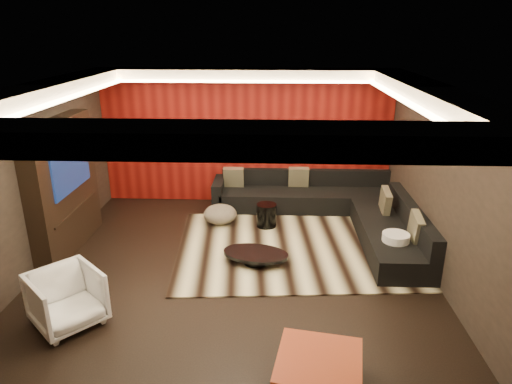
{
  "coord_description": "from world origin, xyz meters",
  "views": [
    {
      "loc": [
        0.59,
        -6.3,
        3.54
      ],
      "look_at": [
        0.3,
        0.6,
        1.05
      ],
      "focal_mm": 32.0,
      "sensor_mm": 36.0,
      "label": 1
    }
  ],
  "objects_px": {
    "drum_stool": "(266,215)",
    "sectional_sofa": "(333,209)",
    "white_side_table": "(394,249)",
    "coffee_table": "(256,257)",
    "armchair": "(67,299)",
    "orange_ottoman": "(318,374)"
  },
  "relations": [
    {
      "from": "drum_stool",
      "to": "sectional_sofa",
      "type": "xyz_separation_m",
      "value": [
        1.28,
        0.29,
        0.02
      ]
    },
    {
      "from": "drum_stool",
      "to": "white_side_table",
      "type": "distance_m",
      "value": 2.45
    },
    {
      "from": "coffee_table",
      "to": "sectional_sofa",
      "type": "distance_m",
      "value": 2.23
    },
    {
      "from": "coffee_table",
      "to": "white_side_table",
      "type": "relative_size",
      "value": 2.0
    },
    {
      "from": "coffee_table",
      "to": "armchair",
      "type": "distance_m",
      "value": 2.84
    },
    {
      "from": "armchair",
      "to": "sectional_sofa",
      "type": "height_order",
      "value": "sectional_sofa"
    },
    {
      "from": "white_side_table",
      "to": "orange_ottoman",
      "type": "xyz_separation_m",
      "value": [
        -1.43,
        -2.73,
        -0.07
      ]
    },
    {
      "from": "armchair",
      "to": "sectional_sofa",
      "type": "xyz_separation_m",
      "value": [
        3.71,
        3.38,
        -0.1
      ]
    },
    {
      "from": "orange_ottoman",
      "to": "sectional_sofa",
      "type": "xyz_separation_m",
      "value": [
        0.66,
        4.36,
        0.07
      ]
    },
    {
      "from": "armchair",
      "to": "white_side_table",
      "type": "bearing_deg",
      "value": -25.26
    },
    {
      "from": "drum_stool",
      "to": "orange_ottoman",
      "type": "bearing_deg",
      "value": -81.36
    },
    {
      "from": "coffee_table",
      "to": "drum_stool",
      "type": "xyz_separation_m",
      "value": [
        0.14,
        1.42,
        0.13
      ]
    },
    {
      "from": "drum_stool",
      "to": "white_side_table",
      "type": "relative_size",
      "value": 0.83
    },
    {
      "from": "armchair",
      "to": "sectional_sofa",
      "type": "relative_size",
      "value": 0.22
    },
    {
      "from": "coffee_table",
      "to": "drum_stool",
      "type": "bearing_deg",
      "value": 84.33
    },
    {
      "from": "orange_ottoman",
      "to": "sectional_sofa",
      "type": "bearing_deg",
      "value": 81.4
    },
    {
      "from": "coffee_table",
      "to": "orange_ottoman",
      "type": "relative_size",
      "value": 1.23
    },
    {
      "from": "orange_ottoman",
      "to": "armchair",
      "type": "height_order",
      "value": "armchair"
    },
    {
      "from": "white_side_table",
      "to": "drum_stool",
      "type": "bearing_deg",
      "value": 146.69
    },
    {
      "from": "drum_stool",
      "to": "armchair",
      "type": "height_order",
      "value": "armchair"
    },
    {
      "from": "coffee_table",
      "to": "drum_stool",
      "type": "distance_m",
      "value": 1.44
    },
    {
      "from": "armchair",
      "to": "drum_stool",
      "type": "bearing_deg",
      "value": 5.26
    }
  ]
}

